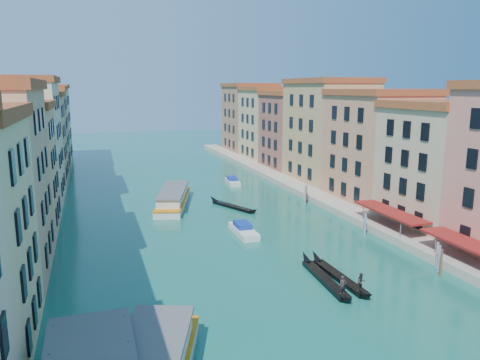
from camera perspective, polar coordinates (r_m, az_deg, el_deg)
The scene contains 10 objects.
left_bank_palazzos at distance 77.98m, azimuth -25.73°, elevation 3.10°, with size 12.80×128.40×21.00m.
right_bank_palazzos at distance 89.78m, azimuth 12.51°, elevation 4.89°, with size 12.80×128.40×21.00m.
quay at distance 87.53m, azimuth 7.73°, elevation -1.24°, with size 4.00×140.00×1.00m, color #A79A87.
mooring_poles_right at distance 56.23m, azimuth 21.22°, elevation -8.14°, with size 1.44×54.24×3.20m.
vaporetto_far at distance 78.56m, azimuth -8.14°, elevation -2.16°, with size 9.00×18.37×2.67m.
gondola_fore at distance 48.74m, azimuth 10.29°, elevation -11.64°, with size 1.83×12.43×2.48m.
gondola_right at distance 49.35m, azimuth 12.17°, elevation -11.36°, with size 1.23×12.16×2.43m.
gondola_far at distance 76.11m, azimuth -1.00°, elevation -3.14°, with size 5.78×11.18×1.69m.
motorboat_mid at distance 62.71m, azimuth 0.41°, elevation -6.07°, with size 2.27×7.11×1.47m.
motorboat_far at distance 94.78m, azimuth -0.91°, elevation -0.16°, with size 2.76×6.90×1.39m.
Camera 1 is at (-15.25, -11.97, 19.17)m, focal length 35.00 mm.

